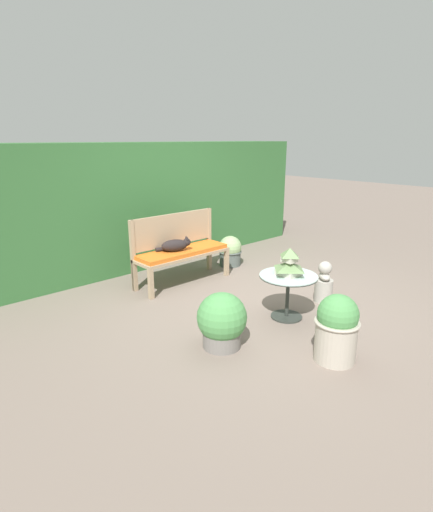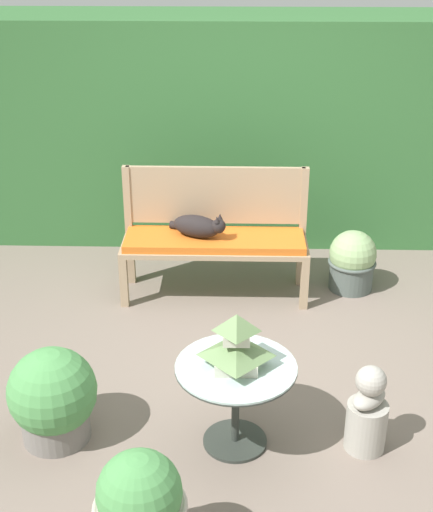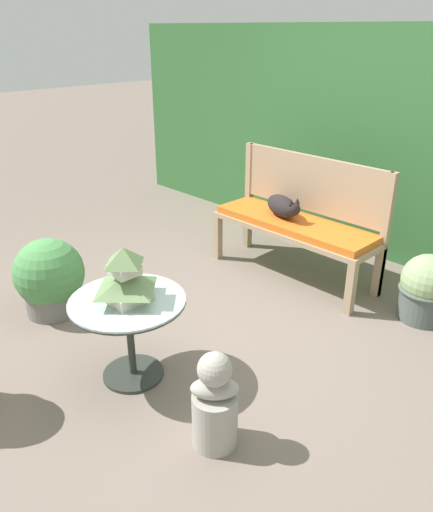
# 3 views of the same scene
# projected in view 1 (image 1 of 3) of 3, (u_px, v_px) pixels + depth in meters

# --- Properties ---
(ground) EXTENTS (30.00, 30.00, 0.00)m
(ground) POSITION_uv_depth(u_px,v_px,m) (251.00, 300.00, 5.23)
(ground) COLOR #75665B
(foliage_hedge_back) EXTENTS (6.40, 0.99, 1.98)m
(foliage_hedge_back) POSITION_uv_depth(u_px,v_px,m) (143.00, 203.00, 6.71)
(foliage_hedge_back) COLOR #336633
(foliage_hedge_back) RESTS_ON ground
(garden_bench) EXTENTS (1.44, 0.46, 0.51)m
(garden_bench) POSITION_uv_depth(u_px,v_px,m) (183.00, 254.00, 5.75)
(garden_bench) COLOR tan
(garden_bench) RESTS_ON ground
(bench_backrest) EXTENTS (1.44, 0.06, 1.00)m
(bench_backrest) POSITION_uv_depth(u_px,v_px,m) (173.00, 233.00, 5.82)
(bench_backrest) COLOR tan
(bench_backrest) RESTS_ON ground
(cat) EXTENTS (0.45, 0.33, 0.21)m
(cat) POSITION_uv_depth(u_px,v_px,m) (175.00, 245.00, 5.63)
(cat) COLOR black
(cat) RESTS_ON garden_bench
(patio_table) EXTENTS (0.67, 0.67, 0.53)m
(patio_table) POSITION_uv_depth(u_px,v_px,m) (288.00, 284.00, 4.62)
(patio_table) COLOR #2D332D
(patio_table) RESTS_ON ground
(pagoda_birdhouse) EXTENTS (0.31, 0.31, 0.32)m
(pagoda_birdhouse) POSITION_uv_depth(u_px,v_px,m) (289.00, 264.00, 4.55)
(pagoda_birdhouse) COLOR beige
(pagoda_birdhouse) RESTS_ON patio_table
(garden_bust) EXTENTS (0.27, 0.27, 0.54)m
(garden_bust) POSITION_uv_depth(u_px,v_px,m) (324.00, 284.00, 5.14)
(garden_bust) COLOR #A39E93
(garden_bust) RESTS_ON ground
(potted_plant_path_edge) EXTENTS (0.39, 0.39, 0.50)m
(potted_plant_path_edge) POSITION_uv_depth(u_px,v_px,m) (230.00, 251.00, 6.62)
(potted_plant_path_edge) COLOR #4C5651
(potted_plant_path_edge) RESTS_ON ground
(potted_plant_table_far) EXTENTS (0.42, 0.42, 0.66)m
(potted_plant_table_far) POSITION_uv_depth(u_px,v_px,m) (337.00, 328.00, 3.74)
(potted_plant_table_far) COLOR #ADA393
(potted_plant_table_far) RESTS_ON ground
(potted_plant_table_near) EXTENTS (0.51, 0.51, 0.57)m
(potted_plant_table_near) POSITION_uv_depth(u_px,v_px,m) (222.00, 321.00, 4.01)
(potted_plant_table_near) COLOR slate
(potted_plant_table_near) RESTS_ON ground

